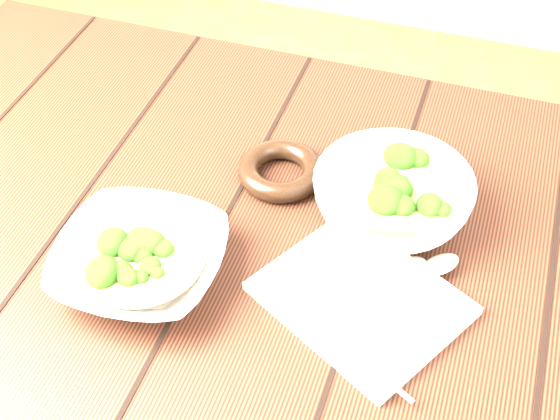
% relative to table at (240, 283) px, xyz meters
% --- Properties ---
extents(table, '(1.20, 0.80, 0.75)m').
position_rel_table_xyz_m(table, '(0.00, 0.00, 0.00)').
color(table, '#34190E').
rests_on(table, ground).
extents(soup_bowl_front, '(0.22, 0.22, 0.06)m').
position_rel_table_xyz_m(soup_bowl_front, '(-0.08, -0.12, 0.15)').
color(soup_bowl_front, silver).
rests_on(soup_bowl_front, table).
extents(soup_bowl_back, '(0.26, 0.26, 0.08)m').
position_rel_table_xyz_m(soup_bowl_back, '(0.19, 0.08, 0.16)').
color(soup_bowl_back, silver).
rests_on(soup_bowl_back, table).
extents(trivet, '(0.14, 0.14, 0.03)m').
position_rel_table_xyz_m(trivet, '(0.03, 0.10, 0.13)').
color(trivet, black).
rests_on(trivet, table).
extents(napkin, '(0.28, 0.27, 0.01)m').
position_rel_table_xyz_m(napkin, '(0.19, -0.07, 0.13)').
color(napkin, beige).
rests_on(napkin, table).
extents(spoon_left, '(0.14, 0.15, 0.01)m').
position_rel_table_xyz_m(spoon_left, '(0.20, -0.04, 0.14)').
color(spoon_left, '#A29E8F').
rests_on(spoon_left, napkin).
extents(spoon_right, '(0.13, 0.15, 0.01)m').
position_rel_table_xyz_m(spoon_right, '(0.24, -0.02, 0.14)').
color(spoon_right, '#A29E8F').
rests_on(spoon_right, napkin).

